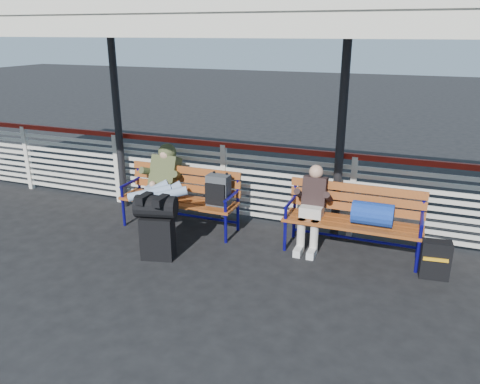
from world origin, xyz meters
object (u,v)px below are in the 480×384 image
at_px(bench_right, 361,214).
at_px(traveler_man, 160,188).
at_px(companion_person, 312,207).
at_px(luggage_stack, 157,225).
at_px(bench_left, 192,192).
at_px(suitcase_side, 435,260).

bearing_deg(bench_right, traveler_man, -172.02).
height_order(bench_right, companion_person, companion_person).
relative_size(bench_right, traveler_man, 1.10).
height_order(luggage_stack, bench_left, bench_left).
height_order(luggage_stack, companion_person, companion_person).
distance_m(traveler_man, suitcase_side, 3.77).
relative_size(luggage_stack, companion_person, 0.76).
distance_m(bench_right, companion_person, 0.65).
bearing_deg(bench_left, companion_person, 0.93).
relative_size(luggage_stack, bench_right, 0.48).
bearing_deg(bench_right, suitcase_side, -18.39).
relative_size(traveler_man, companion_person, 1.43).
height_order(bench_left, suitcase_side, bench_left).
height_order(bench_right, suitcase_side, bench_right).
height_order(luggage_stack, suitcase_side, luggage_stack).
height_order(bench_left, traveler_man, traveler_man).
xyz_separation_m(bench_left, bench_right, (2.46, 0.05, -0.01)).
relative_size(bench_left, traveler_man, 1.10).
bearing_deg(companion_person, traveler_man, -170.06).
bearing_deg(bench_left, suitcase_side, -4.51).
relative_size(luggage_stack, bench_left, 0.48).
bearing_deg(suitcase_side, companion_person, 162.93).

